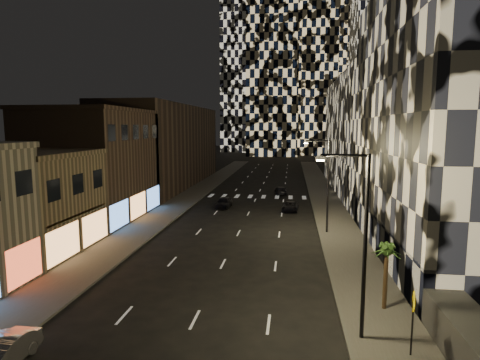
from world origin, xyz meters
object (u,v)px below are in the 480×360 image
(ped_sign, at_px, (413,311))
(car_dark_oncoming, at_px, (281,190))
(streetlight_near, at_px, (360,234))
(car_silver_parked, at_px, (0,355))
(car_dark_midlane, at_px, (224,202))
(streetlight_far, at_px, (326,179))
(car_dark_rightlane, at_px, (290,207))
(palm_tree, at_px, (387,255))

(ped_sign, bearing_deg, car_dark_oncoming, 111.52)
(car_dark_oncoming, bearing_deg, streetlight_near, 89.19)
(streetlight_near, height_order, car_silver_parked, streetlight_near)
(car_silver_parked, xyz_separation_m, car_dark_midlane, (3.70, 35.58, 0.04))
(car_dark_oncoming, bearing_deg, streetlight_far, 94.82)
(car_dark_midlane, bearing_deg, streetlight_near, -66.48)
(streetlight_near, bearing_deg, car_dark_rightlane, 96.39)
(car_silver_parked, height_order, car_dark_rightlane, car_silver_parked)
(car_dark_oncoming, bearing_deg, car_dark_midlane, 51.27)
(streetlight_far, height_order, palm_tree, streetlight_far)
(streetlight_near, distance_m, palm_tree, 4.50)
(streetlight_far, relative_size, car_dark_rightlane, 2.21)
(car_silver_parked, bearing_deg, car_dark_oncoming, 76.86)
(car_dark_oncoming, height_order, palm_tree, palm_tree)
(car_dark_midlane, xyz_separation_m, ped_sign, (14.04, -32.43, 1.54))
(car_dark_oncoming, height_order, car_dark_rightlane, car_dark_oncoming)
(car_silver_parked, distance_m, car_dark_oncoming, 48.25)
(car_dark_midlane, distance_m, car_dark_rightlane, 8.55)
(streetlight_near, distance_m, streetlight_far, 20.00)
(streetlight_near, height_order, car_dark_rightlane, streetlight_near)
(car_silver_parked, distance_m, ped_sign, 18.09)
(streetlight_far, distance_m, ped_sign, 21.65)
(car_silver_parked, xyz_separation_m, ped_sign, (17.74, 3.15, 1.58))
(car_dark_oncoming, distance_m, palm_tree, 39.85)
(streetlight_far, relative_size, car_silver_parked, 2.25)
(streetlight_near, height_order, ped_sign, streetlight_near)
(streetlight_near, relative_size, car_silver_parked, 2.25)
(streetlight_near, xyz_separation_m, car_silver_parked, (-15.55, -4.46, -4.69))
(palm_tree, bearing_deg, car_silver_parked, -155.86)
(car_dark_midlane, bearing_deg, car_dark_oncoming, 61.26)
(palm_tree, bearing_deg, streetlight_far, 97.10)
(car_silver_parked, height_order, car_dark_midlane, car_dark_midlane)
(car_silver_parked, distance_m, car_dark_midlane, 35.78)
(car_dark_oncoming, bearing_deg, ped_sign, 91.80)
(streetlight_near, relative_size, ped_sign, 2.97)
(streetlight_near, distance_m, car_dark_rightlane, 30.65)
(streetlight_far, xyz_separation_m, ped_sign, (2.18, -21.31, -3.11))
(streetlight_far, height_order, car_dark_oncoming, streetlight_far)
(ped_sign, bearing_deg, car_dark_rightlane, 112.44)
(streetlight_near, bearing_deg, ped_sign, -30.97)
(car_dark_rightlane, bearing_deg, car_dark_midlane, 176.30)
(car_dark_midlane, relative_size, ped_sign, 1.36)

